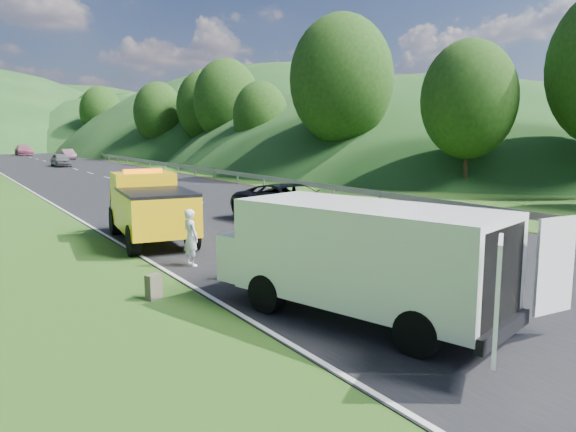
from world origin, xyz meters
TOP-DOWN VIEW (x-y plane):
  - ground at (0.00, 0.00)m, footprint 320.00×320.00m
  - road_surface at (3.00, 40.00)m, footprint 14.00×200.00m
  - guardrail at (10.30, 52.50)m, footprint 0.06×140.00m
  - tree_line_right at (23.00, 60.00)m, footprint 14.00×140.00m
  - hills_backdrop at (6.50, 134.70)m, footprint 201.00×288.60m
  - tow_truck at (-2.86, 6.09)m, footprint 2.85×6.00m
  - white_van at (-1.94, -4.13)m, footprint 4.64×7.26m
  - woman at (-3.06, 1.99)m, footprint 0.51×0.65m
  - child at (-2.55, -0.12)m, footprint 0.54×0.47m
  - worker at (-0.91, -6.19)m, footprint 1.23×0.97m
  - suitcase at (-5.05, -0.53)m, footprint 0.41×0.33m
  - spare_tire at (-1.76, -5.49)m, footprint 0.61×0.61m
  - passing_suv at (3.26, 6.52)m, footprint 3.16×6.09m
  - dist_car_a at (2.65, 51.37)m, footprint 1.68×4.19m
  - dist_car_b at (6.32, 66.45)m, footprint 1.46×4.17m
  - dist_car_c at (3.18, 83.49)m, footprint 2.25×5.54m

SIDE VIEW (x-z plane):
  - ground at x=0.00m, z-range 0.00..0.00m
  - guardrail at x=10.30m, z-range -0.76..0.76m
  - tree_line_right at x=23.00m, z-range -7.00..7.00m
  - hills_backdrop at x=6.50m, z-range -22.00..22.00m
  - woman at x=-3.06m, z-range -0.82..0.82m
  - child at x=-2.55m, z-range -0.48..0.48m
  - worker at x=-0.91m, z-range -0.84..0.84m
  - spare_tire at x=-1.76m, z-range -0.10..0.10m
  - passing_suv at x=3.26m, z-range -0.82..0.82m
  - dist_car_a at x=2.65m, z-range -0.71..0.71m
  - dist_car_b at x=6.32m, z-range -0.69..0.69m
  - dist_car_c at x=3.18m, z-range -0.80..0.80m
  - road_surface at x=3.00m, z-range 0.00..0.02m
  - suitcase at x=-5.05m, z-range 0.00..0.59m
  - tow_truck at x=-2.86m, z-range -0.03..2.45m
  - white_van at x=-1.94m, z-range 0.16..2.55m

